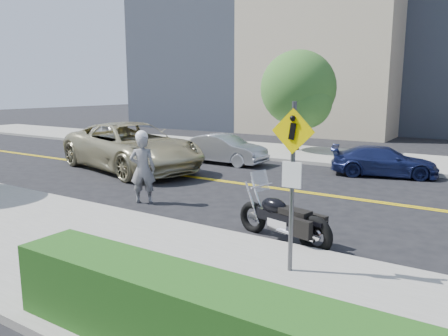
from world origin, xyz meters
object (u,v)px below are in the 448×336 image
object	(u,v)px
pedestrian_sign	(292,171)
parked_car_silver	(224,149)
suv	(132,147)
parked_car_white	(116,136)
motorcycle	(283,208)
parked_car_blue	(384,161)
motorcyclist	(143,167)

from	to	relation	value
pedestrian_sign	parked_car_silver	size ratio (longest dim) A/B	0.75
suv	parked_car_white	bearing A→B (deg)	66.83
parked_car_white	suv	bearing A→B (deg)	-113.45
motorcycle	parked_car_white	size ratio (longest dim) A/B	0.56
pedestrian_sign	parked_car_white	xyz separation A→B (m)	(-15.24, 10.32, -1.22)
parked_car_blue	parked_car_white	bearing A→B (deg)	74.68
parked_car_blue	suv	bearing A→B (deg)	99.40
parked_car_silver	motorcyclist	bearing A→B (deg)	-165.67
parked_car_silver	parked_car_blue	bearing A→B (deg)	-81.50
pedestrian_sign	parked_car_blue	bearing A→B (deg)	94.41
motorcycle	pedestrian_sign	bearing A→B (deg)	-47.49
pedestrian_sign	parked_car_silver	world-z (taller)	pedestrian_sign
motorcycle	suv	distance (m)	10.03
motorcycle	parked_car_blue	world-z (taller)	motorcycle
suv	parked_car_silver	bearing A→B (deg)	-19.86
motorcycle	parked_car_blue	xyz separation A→B (m)	(0.13, 8.80, -0.18)
pedestrian_sign	suv	distance (m)	11.72
motorcyclist	parked_car_silver	xyz separation A→B (m)	(-1.72, 7.10, -0.42)
motorcycle	suv	xyz separation A→B (m)	(-8.98, 4.46, 0.23)
motorcyclist	suv	size ratio (longest dim) A/B	0.31
pedestrian_sign	motorcyclist	world-z (taller)	pedestrian_sign
motorcycle	parked_car_blue	bearing A→B (deg)	102.96
suv	parked_car_silver	world-z (taller)	suv
pedestrian_sign	motorcyclist	bearing A→B (deg)	156.97
parked_car_white	parked_car_silver	world-z (taller)	parked_car_white
motorcyclist	parked_car_blue	distance (m)	9.49
parked_car_silver	motorcycle	bearing A→B (deg)	-139.23
pedestrian_sign	parked_car_white	world-z (taller)	pedestrian_sign
parked_car_white	pedestrian_sign	bearing A→B (deg)	-109.61
motorcyclist	pedestrian_sign	bearing A→B (deg)	122.68
pedestrian_sign	parked_car_silver	xyz separation A→B (m)	(-7.56, 9.58, -1.30)
motorcycle	parked_car_silver	distance (m)	10.29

